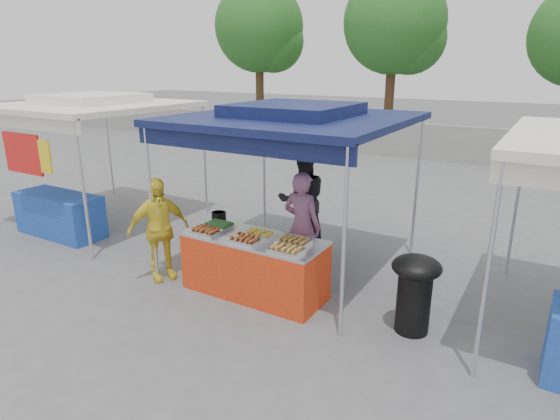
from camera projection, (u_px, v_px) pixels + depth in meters
The scene contains 22 objects.
ground_plane at pixel (259, 290), 6.76m from camera, with size 80.00×80.00×0.00m, color #606062.
back_wall at pixel (440, 143), 15.59m from camera, with size 40.00×0.25×1.20m, color gray.
main_canopy at pixel (293, 118), 6.84m from camera, with size 3.20×3.20×2.57m.
neighbor_stall_left at pixel (78, 147), 8.95m from camera, with size 3.20×3.20×2.57m.
tree_0 at pixel (263, 31), 20.11m from camera, with size 3.82×3.81×6.55m.
tree_1 at pixel (398, 27), 17.33m from camera, with size 3.79×3.78×6.50m.
vendor_table at pixel (254, 265), 6.55m from camera, with size 2.00×0.80×0.85m.
food_tray_fl at pixel (206, 231), 6.54m from camera, with size 0.42×0.30×0.07m.
food_tray_fm at pixel (245, 240), 6.22m from camera, with size 0.42×0.30×0.07m.
food_tray_fr at pixel (286, 250), 5.89m from camera, with size 0.42×0.30×0.07m.
food_tray_bl at pixel (219, 225), 6.79m from camera, with size 0.42×0.30×0.07m.
food_tray_bm at pixel (260, 234), 6.45m from camera, with size 0.42×0.30×0.07m.
food_tray_br at pixel (294, 241), 6.17m from camera, with size 0.42×0.30×0.07m.
cooking_pot at pixel (219, 216), 7.09m from camera, with size 0.22×0.22×0.13m, color black.
skewer_cup at pixel (236, 238), 6.24m from camera, with size 0.07×0.07×0.09m, color silver.
wok_burner at pixel (415, 287), 5.56m from camera, with size 0.59×0.59×0.98m.
crate_left at pixel (252, 261), 7.41m from camera, with size 0.45×0.31×0.27m, color #1532AD.
crate_right at pixel (302, 272), 7.00m from camera, with size 0.50×0.35×0.30m, color #1532AD.
crate_stacked at pixel (303, 253), 6.91m from camera, with size 0.48×0.34×0.29m, color #1532AD.
vendor_woman at pixel (302, 226), 6.92m from camera, with size 0.60×0.40×1.65m, color #925D84.
helper_man at pixel (303, 200), 8.04m from camera, with size 0.86×0.67×1.76m, color black.
customer_person at pixel (158, 229), 6.91m from camera, with size 0.92×0.38×1.56m, color yellow.
Camera 1 is at (3.40, -5.08, 3.12)m, focal length 30.00 mm.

